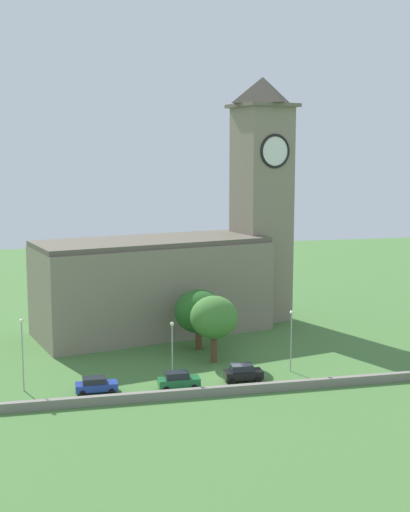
% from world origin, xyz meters
% --- Properties ---
extents(ground_plane, '(200.00, 200.00, 0.00)m').
position_xyz_m(ground_plane, '(0.00, 15.00, 0.00)').
color(ground_plane, '#477538').
extents(church, '(38.85, 20.08, 35.65)m').
position_xyz_m(church, '(-1.03, 23.77, 9.46)').
color(church, gray).
rests_on(church, ground).
extents(quay_barrier, '(49.71, 0.70, 0.94)m').
position_xyz_m(quay_barrier, '(0.00, -4.60, 0.47)').
color(quay_barrier, gray).
rests_on(quay_barrier, ground).
extents(car_blue, '(4.35, 2.14, 1.65)m').
position_xyz_m(car_blue, '(-14.97, -0.91, 0.84)').
color(car_blue, '#233D9E').
rests_on(car_blue, ground).
extents(car_green, '(4.42, 2.10, 1.92)m').
position_xyz_m(car_green, '(-6.39, -1.84, 0.97)').
color(car_green, '#1E6B38').
rests_on(car_green, ground).
extents(car_black, '(4.24, 2.38, 1.93)m').
position_xyz_m(car_black, '(0.97, -0.87, 0.97)').
color(car_black, black).
rests_on(car_black, ground).
extents(streetlamp_west_end, '(0.44, 0.44, 7.78)m').
position_xyz_m(streetlamp_west_end, '(-22.32, 1.33, 5.12)').
color(streetlamp_west_end, '#9EA0A5').
rests_on(streetlamp_west_end, ground).
extents(streetlamp_west_mid, '(0.44, 0.44, 6.68)m').
position_xyz_m(streetlamp_west_mid, '(-6.54, 0.86, 4.49)').
color(streetlamp_west_mid, '#9EA0A5').
rests_on(streetlamp_west_mid, ground).
extents(streetlamp_central, '(0.44, 0.44, 7.13)m').
position_xyz_m(streetlamp_central, '(7.29, 1.31, 4.75)').
color(streetlamp_central, '#9EA0A5').
rests_on(streetlamp_central, ground).
extents(tree_by_tower, '(6.12, 6.12, 7.74)m').
position_xyz_m(tree_by_tower, '(-1.01, 12.49, 4.95)').
color(tree_by_tower, brown).
rests_on(tree_by_tower, ground).
extents(tree_churchyard, '(5.66, 5.66, 8.05)m').
position_xyz_m(tree_churchyard, '(-0.43, 6.78, 5.45)').
color(tree_churchyard, brown).
rests_on(tree_churchyard, ground).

